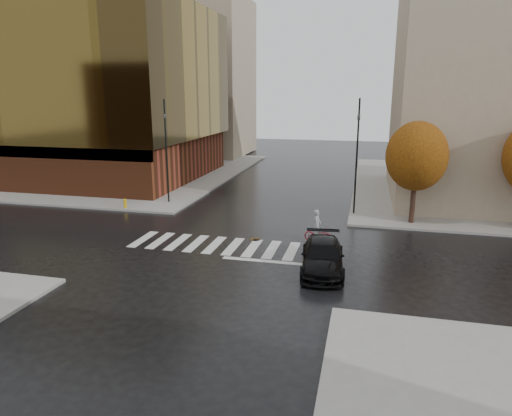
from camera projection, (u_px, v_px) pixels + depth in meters
The scene contains 13 objects.
ground at pixel (231, 249), 24.97m from camera, with size 120.00×120.00×0.00m, color black.
sidewalk_nw at pixel (102, 171), 49.55m from camera, with size 30.00×30.00×0.15m, color gray.
crosswalk at pixel (233, 246), 25.44m from camera, with size 12.00×3.00×0.01m, color silver.
office_glass at pixel (69, 93), 44.91m from camera, with size 27.00×19.00×16.00m.
building_ne_tan at pixel (506, 81), 34.81m from camera, with size 16.00×16.00×18.00m, color gray.
building_nw_far at pixel (195, 78), 60.97m from camera, with size 14.00×12.00×20.00m, color gray.
tree_ne_a at pixel (417, 156), 28.54m from camera, with size 3.80×3.80×6.50m.
sedan at pixel (323, 256), 21.85m from camera, with size 2.01×4.94×1.43m, color black.
cyclist at pixel (318, 231), 26.13m from camera, with size 1.72×0.82×1.88m.
traffic_light_nw at pixel (166, 144), 34.08m from camera, with size 0.20×0.17×7.71m.
traffic_light_ne at pixel (357, 148), 30.75m from camera, with size 0.23×0.24×7.84m.
fire_hydrant at pixel (125, 203), 33.26m from camera, with size 0.24×0.24×0.68m.
manhole at pixel (255, 239), 26.65m from camera, with size 0.67×0.67×0.01m, color #4C371B.
Camera 1 is at (6.96, -22.63, 8.37)m, focal length 32.00 mm.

